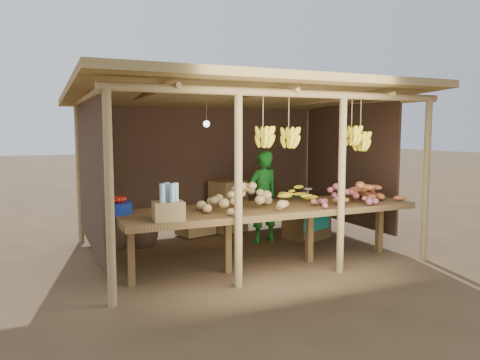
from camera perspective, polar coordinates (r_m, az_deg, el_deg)
name	(u,v)px	position (r m, az deg, el deg)	size (l,w,h in m)	color
ground	(240,250)	(7.04, 0.00, -8.53)	(60.00, 60.00, 0.00)	brown
stall_structure	(241,120)	(6.86, 0.11, 7.32)	(4.70, 3.50, 2.43)	#A18453
counter	(270,211)	(6.05, 3.72, -3.80)	(3.90, 1.05, 0.80)	brown
potato_heap	(244,195)	(5.73, 0.48, -1.85)	(1.09, 0.65, 0.37)	tan
sweet_potato_heap	(354,187)	(6.73, 13.78, -0.88)	(1.12, 0.67, 0.36)	#C26332
onion_heap	(339,191)	(6.26, 11.99, -1.36)	(0.88, 0.53, 0.36)	#A24F57
banana_pile	(296,189)	(6.45, 6.87, -1.11)	(0.58, 0.35, 0.35)	yellow
tomato_basin	(116,207)	(5.69, -14.87, -3.17)	(0.38, 0.38, 0.20)	navy
bottle_box	(168,206)	(5.14, -8.73, -3.15)	(0.35, 0.29, 0.41)	olive
vendor	(263,197)	(7.40, 2.83, -2.07)	(0.53, 0.35, 1.46)	#176A1B
tarp_crate	(307,217)	(7.81, 8.13, -4.49)	(0.90, 0.85, 0.86)	brown
carton_stack	(217,211)	(8.07, -2.78, -3.81)	(1.27, 0.59, 0.88)	olive
burlap_sacks	(127,228)	(7.31, -13.66, -5.77)	(0.96, 0.50, 0.68)	#452D20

